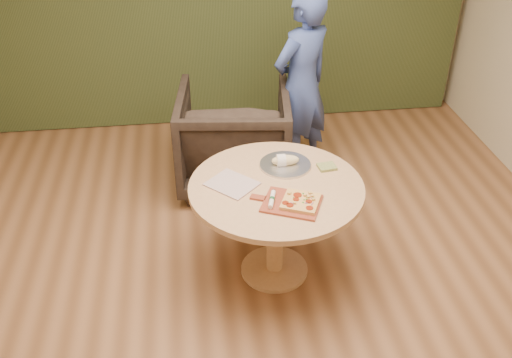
{
  "coord_description": "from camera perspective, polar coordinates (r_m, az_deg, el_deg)",
  "views": [
    {
      "loc": [
        -0.43,
        -2.68,
        2.84
      ],
      "look_at": [
        -0.05,
        0.25,
        0.91
      ],
      "focal_mm": 40.0,
      "sensor_mm": 36.0,
      "label": 1
    }
  ],
  "objects": [
    {
      "name": "newspaper",
      "position": [
        3.76,
        -2.42,
        -0.5
      ],
      "size": [
        0.39,
        0.39,
        0.01
      ],
      "primitive_type": "cube",
      "rotation": [
        0.0,
        0.0,
        -0.78
      ],
      "color": "silver",
      "rests_on": "pedestal_table"
    },
    {
      "name": "bread_roll",
      "position": [
        3.94,
        2.83,
        1.88
      ],
      "size": [
        0.19,
        0.09,
        0.09
      ],
      "color": "beige",
      "rests_on": "serving_tray"
    },
    {
      "name": "flatbread_pizza",
      "position": [
        3.57,
        4.49,
        -2.24
      ],
      "size": [
        0.29,
        0.29,
        0.04
      ],
      "rotation": [
        0.0,
        0.0,
        -0.42
      ],
      "color": "#E2AE58",
      "rests_on": "pizza_paddle"
    },
    {
      "name": "armchair",
      "position": [
        4.93,
        -2.22,
        4.58
      ],
      "size": [
        1.03,
        0.98,
        0.96
      ],
      "primitive_type": "imported",
      "rotation": [
        0.0,
        0.0,
        3.02
      ],
      "color": "black",
      "rests_on": "ground"
    },
    {
      "name": "cutlery_roll",
      "position": [
        3.57,
        1.61,
        -2.04
      ],
      "size": [
        0.07,
        0.2,
        0.03
      ],
      "rotation": [
        0.0,
        0.0,
        -0.27
      ],
      "color": "silver",
      "rests_on": "pizza_paddle"
    },
    {
      "name": "serving_tray",
      "position": [
        3.96,
        2.94,
        1.44
      ],
      "size": [
        0.36,
        0.36,
        0.02
      ],
      "color": "silver",
      "rests_on": "pedestal_table"
    },
    {
      "name": "pedestal_table",
      "position": [
        3.84,
        2.0,
        -2.36
      ],
      "size": [
        1.16,
        1.16,
        0.75
      ],
      "rotation": [
        0.0,
        0.0,
        -0.23
      ],
      "color": "tan",
      "rests_on": "ground"
    },
    {
      "name": "room_shell",
      "position": [
        3.07,
        1.46,
        5.26
      ],
      "size": [
        5.04,
        6.04,
        2.84
      ],
      "color": "#96623C",
      "rests_on": "ground"
    },
    {
      "name": "green_packet",
      "position": [
        3.96,
        7.1,
        1.22
      ],
      "size": [
        0.13,
        0.12,
        0.02
      ],
      "primitive_type": "cube",
      "rotation": [
        0.0,
        0.0,
        0.13
      ],
      "color": "olive",
      "rests_on": "pedestal_table"
    },
    {
      "name": "person_standing",
      "position": [
        4.97,
        4.55,
        9.29
      ],
      "size": [
        0.73,
        0.67,
        1.67
      ],
      "primitive_type": "imported",
      "rotation": [
        0.0,
        0.0,
        3.73
      ],
      "color": "#364A8A",
      "rests_on": "ground"
    },
    {
      "name": "pizza_paddle",
      "position": [
        3.58,
        3.43,
        -2.42
      ],
      "size": [
        0.47,
        0.4,
        0.01
      ],
      "rotation": [
        0.0,
        0.0,
        -0.42
      ],
      "color": "brown",
      "rests_on": "pedestal_table"
    }
  ]
}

